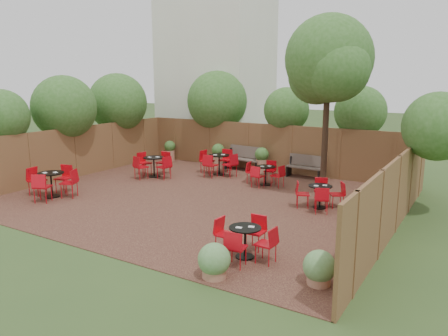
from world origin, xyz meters
The scene contains 13 objects.
ground centered at (0.00, 0.00, 0.00)m, with size 80.00×80.00×0.00m, color #354F23.
courtyard_paving centered at (0.00, 0.00, 0.01)m, with size 12.00×10.00×0.02m, color #331814.
fence_back centered at (0.00, 5.00, 1.00)m, with size 12.00×0.08×2.00m, color brown.
fence_left centered at (-6.00, 0.00, 1.00)m, with size 0.08×10.00×2.00m, color brown.
fence_right centered at (6.00, 0.00, 1.00)m, with size 0.08×10.00×2.00m, color brown.
neighbour_building centered at (-4.50, 8.00, 4.00)m, with size 5.00×4.00×8.00m, color silver.
overhang_foliage centered at (-3.01, 3.06, 2.72)m, with size 15.47×10.53×2.76m.
courtyard_tree centered at (3.18, 2.64, 4.31)m, with size 2.92×2.84×5.89m.
park_bench_left centered at (-0.96, 4.63, 0.54)m, with size 1.68×0.68×1.01m.
park_bench_right centered at (1.78, 4.62, 0.48)m, with size 1.46×0.52×0.89m.
bistro_tables centered at (-0.78, 0.49, 0.47)m, with size 9.60×8.31×0.95m.
planters centered at (0.29, 3.40, 0.59)m, with size 11.18×4.31×1.13m.
low_shrubs centered at (4.85, -3.21, 0.36)m, with size 2.89×3.91×0.73m.
Camera 1 is at (7.82, -11.39, 3.92)m, focal length 34.90 mm.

